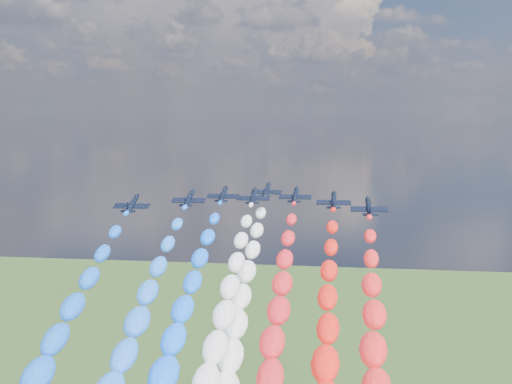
# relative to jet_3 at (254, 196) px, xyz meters

# --- Properties ---
(jet_0) EXTENTS (8.86, 11.94, 6.17)m
(jet_0) POSITION_rel_jet_3_xyz_m (-27.04, -18.48, 0.00)
(jet_0) COLOR black
(jet_1) EXTENTS (8.75, 11.86, 6.17)m
(jet_1) POSITION_rel_jet_3_xyz_m (-15.82, -6.65, 0.00)
(jet_1) COLOR black
(jet_2) EXTENTS (8.63, 11.78, 6.17)m
(jet_2) POSITION_rel_jet_3_xyz_m (-8.62, 2.79, 0.00)
(jet_2) COLOR black
(trail_2) EXTENTS (7.08, 110.69, 57.40)m
(trail_2) POSITION_rel_jet_3_xyz_m (-8.62, -53.65, -26.75)
(trail_2) COLOR #105FFF
(jet_3) EXTENTS (9.01, 12.05, 6.17)m
(jet_3) POSITION_rel_jet_3_xyz_m (0.00, 0.00, 0.00)
(jet_3) COLOR black
(trail_3) EXTENTS (7.08, 110.69, 57.40)m
(trail_3) POSITION_rel_jet_3_xyz_m (0.00, -56.44, -26.75)
(trail_3) COLOR white
(jet_4) EXTENTS (9.15, 12.15, 6.17)m
(jet_4) POSITION_rel_jet_3_xyz_m (1.77, 13.68, 0.00)
(jet_4) COLOR black
(trail_4) EXTENTS (7.08, 110.69, 57.40)m
(trail_4) POSITION_rel_jet_3_xyz_m (1.77, -42.76, -26.75)
(trail_4) COLOR silver
(jet_5) EXTENTS (8.81, 11.91, 6.17)m
(jet_5) POSITION_rel_jet_3_xyz_m (10.70, 4.02, 0.00)
(jet_5) COLOR black
(trail_5) EXTENTS (7.08, 110.69, 57.40)m
(trail_5) POSITION_rel_jet_3_xyz_m (10.70, -52.43, -26.75)
(trail_5) COLOR red
(jet_6) EXTENTS (8.78, 11.88, 6.17)m
(jet_6) POSITION_rel_jet_3_xyz_m (21.10, -5.68, 0.00)
(jet_6) COLOR black
(jet_7) EXTENTS (9.27, 12.23, 6.17)m
(jet_7) POSITION_rel_jet_3_xyz_m (29.54, -16.18, 0.00)
(jet_7) COLOR black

